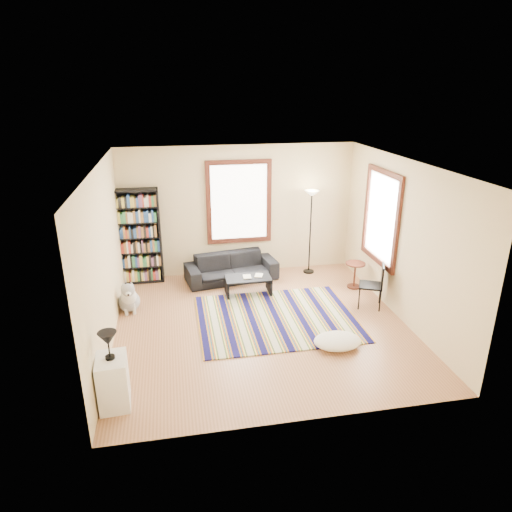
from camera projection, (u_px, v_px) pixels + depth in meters
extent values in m
cube|color=#AC754E|center=(261.00, 327.00, 8.03)|extent=(5.00, 5.00, 0.10)
cube|color=white|center=(262.00, 161.00, 7.01)|extent=(5.00, 5.00, 0.10)
cube|color=beige|center=(239.00, 210.00, 9.86)|extent=(5.00, 0.10, 2.80)
cube|color=beige|center=(306.00, 324.00, 5.17)|extent=(5.00, 0.10, 2.80)
cube|color=beige|center=(101.00, 260.00, 7.08)|extent=(0.10, 5.00, 2.80)
cube|color=beige|center=(405.00, 240.00, 7.96)|extent=(0.10, 5.00, 2.80)
cube|color=white|center=(239.00, 202.00, 9.72)|extent=(1.20, 0.06, 1.60)
cube|color=white|center=(381.00, 217.00, 8.61)|extent=(0.06, 1.20, 1.60)
cube|color=#0F0D43|center=(276.00, 318.00, 8.21)|extent=(2.81, 2.25, 0.02)
imported|color=black|center=(231.00, 267.00, 9.76)|extent=(1.06, 2.03, 0.56)
cube|color=black|center=(139.00, 237.00, 9.43)|extent=(0.90, 0.30, 2.00)
cube|color=black|center=(248.00, 285.00, 9.13)|extent=(0.97, 0.64, 0.36)
imported|color=beige|center=(243.00, 277.00, 9.05)|extent=(0.17, 0.22, 0.02)
imported|color=beige|center=(255.00, 275.00, 9.14)|extent=(0.21, 0.25, 0.02)
ellipsoid|color=white|center=(337.00, 341.00, 7.31)|extent=(0.93, 0.82, 0.19)
cylinder|color=#491D12|center=(355.00, 275.00, 9.39)|extent=(0.44, 0.44, 0.54)
cube|color=black|center=(371.00, 285.00, 8.52)|extent=(0.55, 0.54, 0.86)
cube|color=white|center=(113.00, 382.00, 5.89)|extent=(0.41, 0.52, 0.70)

